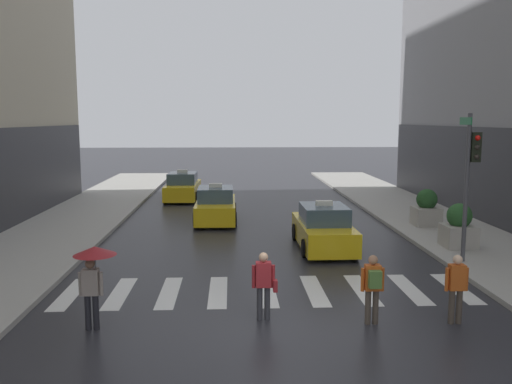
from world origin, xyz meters
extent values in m
plane|color=#26262B|center=(0.00, 0.00, 0.00)|extent=(160.00, 160.00, 0.00)
cube|color=silver|center=(-5.40, 3.00, 0.00)|extent=(0.50, 2.80, 0.01)
cube|color=silver|center=(-4.05, 3.00, 0.00)|extent=(0.50, 2.80, 0.01)
cube|color=silver|center=(-2.70, 3.00, 0.00)|extent=(0.50, 2.80, 0.01)
cube|color=silver|center=(-1.35, 3.00, 0.00)|extent=(0.50, 2.80, 0.01)
cube|color=silver|center=(0.00, 3.00, 0.00)|extent=(0.50, 2.80, 0.01)
cube|color=silver|center=(1.35, 3.00, 0.00)|extent=(0.50, 2.80, 0.01)
cube|color=silver|center=(2.70, 3.00, 0.00)|extent=(0.50, 2.80, 0.01)
cube|color=silver|center=(4.05, 3.00, 0.00)|extent=(0.50, 2.80, 0.01)
cube|color=silver|center=(5.40, 3.00, 0.00)|extent=(0.50, 2.80, 0.01)
cylinder|color=#47474C|center=(6.60, 5.36, 2.55)|extent=(0.14, 0.14, 4.80)
cube|color=black|center=(6.82, 5.36, 3.88)|extent=(0.30, 0.26, 0.95)
sphere|color=red|center=(6.82, 5.22, 4.18)|extent=(0.17, 0.17, 0.17)
sphere|color=#28231E|center=(6.82, 5.22, 3.88)|extent=(0.17, 0.17, 0.17)
sphere|color=#28231E|center=(6.82, 5.22, 3.58)|extent=(0.17, 0.17, 0.17)
cube|color=#196638|center=(6.55, 5.54, 4.70)|extent=(0.04, 0.84, 0.24)
cube|color=yellow|center=(2.43, 7.96, 0.56)|extent=(1.84, 4.51, 0.84)
cube|color=#384C5B|center=(2.43, 7.86, 1.30)|extent=(1.62, 2.11, 0.64)
cube|color=silver|center=(2.43, 7.86, 1.71)|extent=(0.60, 0.24, 0.18)
cylinder|color=black|center=(1.56, 9.30, 0.33)|extent=(0.23, 0.66, 0.66)
cylinder|color=black|center=(3.27, 9.32, 0.33)|extent=(0.23, 0.66, 0.66)
cylinder|color=black|center=(1.59, 6.60, 0.33)|extent=(0.23, 0.66, 0.66)
cylinder|color=black|center=(3.30, 6.62, 0.33)|extent=(0.23, 0.66, 0.66)
cube|color=#F2EAB2|center=(1.78, 10.23, 0.60)|extent=(0.20, 0.04, 0.14)
cube|color=#F2EAB2|center=(3.04, 10.24, 0.60)|extent=(0.20, 0.04, 0.14)
cube|color=yellow|center=(-1.70, 13.48, 0.56)|extent=(1.80, 4.50, 0.84)
cube|color=#384C5B|center=(-1.70, 13.38, 1.30)|extent=(1.60, 2.10, 0.64)
cube|color=silver|center=(-1.70, 13.38, 1.71)|extent=(0.60, 0.24, 0.18)
cylinder|color=black|center=(-2.55, 14.83, 0.33)|extent=(0.22, 0.66, 0.66)
cylinder|color=black|center=(-0.84, 14.83, 0.33)|extent=(0.22, 0.66, 0.66)
cylinder|color=black|center=(-2.55, 12.13, 0.33)|extent=(0.22, 0.66, 0.66)
cylinder|color=black|center=(-0.84, 12.13, 0.33)|extent=(0.22, 0.66, 0.66)
cube|color=#F2EAB2|center=(-2.33, 15.75, 0.60)|extent=(0.20, 0.04, 0.14)
cube|color=#F2EAB2|center=(-1.07, 15.75, 0.60)|extent=(0.20, 0.04, 0.14)
cube|color=yellow|center=(-3.85, 20.49, 0.56)|extent=(1.92, 4.55, 0.84)
cube|color=#384C5B|center=(-3.85, 20.39, 1.30)|extent=(1.65, 2.14, 0.64)
cube|color=silver|center=(-3.85, 20.39, 1.71)|extent=(0.61, 0.26, 0.18)
cylinder|color=black|center=(-4.67, 21.86, 0.33)|extent=(0.24, 0.67, 0.66)
cylinder|color=black|center=(-2.96, 21.82, 0.33)|extent=(0.24, 0.67, 0.66)
cylinder|color=black|center=(-4.74, 19.16, 0.33)|extent=(0.24, 0.67, 0.66)
cylinder|color=black|center=(-3.03, 19.12, 0.33)|extent=(0.24, 0.67, 0.66)
cube|color=#F2EAB2|center=(-4.42, 22.78, 0.60)|extent=(0.20, 0.05, 0.14)
cube|color=#F2EAB2|center=(-3.16, 22.74, 0.60)|extent=(0.20, 0.05, 0.14)
cylinder|color=black|center=(-4.24, 0.42, 0.41)|extent=(0.14, 0.14, 0.82)
cylinder|color=black|center=(-4.06, 0.42, 0.41)|extent=(0.14, 0.14, 0.82)
cube|color=gray|center=(-4.15, 0.42, 1.12)|extent=(0.36, 0.24, 0.60)
sphere|color=brown|center=(-4.15, 0.42, 1.54)|extent=(0.22, 0.22, 0.22)
cylinder|color=gray|center=(-4.38, 0.42, 1.07)|extent=(0.09, 0.09, 0.55)
cylinder|color=gray|center=(-3.92, 0.42, 1.07)|extent=(0.09, 0.09, 0.55)
cylinder|color=#4C4C4C|center=(-4.03, 0.42, 1.42)|extent=(0.02, 0.02, 1.00)
cone|color=maroon|center=(-4.03, 0.42, 1.84)|extent=(0.96, 0.96, 0.20)
cylinder|color=#473D33|center=(2.21, 0.47, 0.41)|extent=(0.14, 0.14, 0.82)
cylinder|color=#473D33|center=(2.39, 0.47, 0.41)|extent=(0.14, 0.14, 0.82)
cube|color=#BF5119|center=(2.30, 0.47, 1.12)|extent=(0.36, 0.24, 0.60)
sphere|color=#9E7051|center=(2.30, 0.47, 1.54)|extent=(0.22, 0.22, 0.22)
cylinder|color=#BF5119|center=(2.07, 0.47, 1.07)|extent=(0.09, 0.09, 0.55)
cylinder|color=#BF5119|center=(2.53, 0.47, 1.07)|extent=(0.09, 0.09, 0.55)
cube|color=#4C7233|center=(2.30, 0.25, 1.14)|extent=(0.28, 0.18, 0.40)
cylinder|color=#333338|center=(-0.31, 0.83, 0.41)|extent=(0.14, 0.14, 0.82)
cylinder|color=#333338|center=(-0.13, 0.83, 0.41)|extent=(0.14, 0.14, 0.82)
cube|color=maroon|center=(-0.22, 0.83, 1.12)|extent=(0.36, 0.24, 0.60)
sphere|color=tan|center=(-0.22, 0.83, 1.54)|extent=(0.22, 0.22, 0.22)
cylinder|color=maroon|center=(-0.45, 0.83, 1.07)|extent=(0.09, 0.09, 0.55)
cylinder|color=maroon|center=(0.01, 0.83, 1.07)|extent=(0.09, 0.09, 0.55)
cube|color=maroon|center=(0.06, 0.83, 0.84)|extent=(0.10, 0.20, 0.28)
cylinder|color=#473D33|center=(4.17, 0.40, 0.41)|extent=(0.14, 0.14, 0.82)
cylinder|color=#473D33|center=(4.35, 0.40, 0.41)|extent=(0.14, 0.14, 0.82)
cube|color=#BF5119|center=(4.26, 0.40, 1.12)|extent=(0.36, 0.24, 0.60)
sphere|color=beige|center=(4.26, 0.40, 1.54)|extent=(0.22, 0.22, 0.22)
cylinder|color=#BF5119|center=(4.03, 0.40, 1.07)|extent=(0.09, 0.09, 0.55)
cylinder|color=#BF5119|center=(4.49, 0.40, 1.07)|extent=(0.09, 0.09, 0.55)
cube|color=#A8A399|center=(7.27, 7.32, 0.55)|extent=(1.10, 1.10, 0.80)
sphere|color=#285628|center=(7.27, 7.32, 1.30)|extent=(0.90, 0.90, 0.90)
cube|color=#A8A399|center=(7.54, 11.33, 0.55)|extent=(1.10, 1.10, 0.80)
sphere|color=#234C23|center=(7.54, 11.33, 1.30)|extent=(0.90, 0.90, 0.90)
camera|label=1|loc=(-0.96, -11.53, 4.77)|focal=37.90mm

